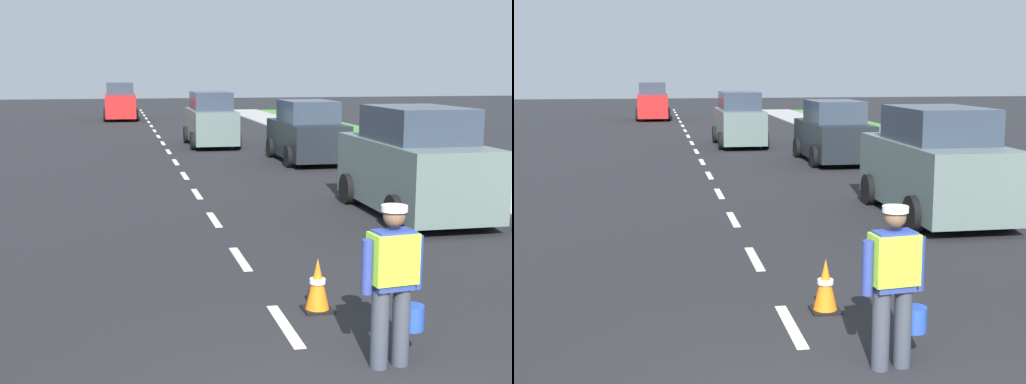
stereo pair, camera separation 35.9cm
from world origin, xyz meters
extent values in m
plane|color=black|center=(0.00, 21.00, 0.00)|extent=(96.00, 96.00, 0.00)
cube|color=#9E9E99|center=(7.20, 10.00, 0.00)|extent=(2.40, 72.00, 0.14)
cube|color=silver|center=(0.00, 2.70, 0.01)|extent=(0.14, 1.40, 0.01)
cube|color=silver|center=(0.00, 5.70, 0.01)|extent=(0.14, 1.40, 0.01)
cube|color=silver|center=(0.00, 8.70, 0.01)|extent=(0.14, 1.40, 0.01)
cube|color=silver|center=(0.00, 11.70, 0.01)|extent=(0.14, 1.40, 0.01)
cube|color=silver|center=(0.00, 14.70, 0.01)|extent=(0.14, 1.40, 0.01)
cube|color=silver|center=(0.00, 17.70, 0.01)|extent=(0.14, 1.40, 0.01)
cube|color=silver|center=(0.00, 20.70, 0.01)|extent=(0.14, 1.40, 0.01)
cube|color=silver|center=(0.00, 23.70, 0.01)|extent=(0.14, 1.40, 0.01)
cube|color=silver|center=(0.00, 26.70, 0.01)|extent=(0.14, 1.40, 0.01)
cube|color=silver|center=(0.00, 29.70, 0.01)|extent=(0.14, 1.40, 0.01)
cube|color=silver|center=(0.00, 32.70, 0.01)|extent=(0.14, 1.40, 0.01)
cube|color=silver|center=(0.00, 35.70, 0.01)|extent=(0.14, 1.40, 0.01)
cube|color=silver|center=(0.00, 38.70, 0.01)|extent=(0.14, 1.40, 0.01)
cube|color=silver|center=(0.00, 41.70, 0.01)|extent=(0.14, 1.40, 0.01)
cube|color=silver|center=(0.00, 44.70, 0.01)|extent=(0.14, 1.40, 0.01)
cube|color=silver|center=(0.00, 47.70, 0.01)|extent=(0.14, 1.40, 0.01)
cylinder|color=#383D4C|center=(0.66, 1.39, 0.41)|extent=(0.18, 0.18, 0.82)
cylinder|color=#383D4C|center=(0.89, 1.42, 0.41)|extent=(0.18, 0.18, 0.82)
cube|color=navy|center=(0.78, 1.40, 1.12)|extent=(0.43, 0.29, 0.60)
cube|color=#A5EA33|center=(0.78, 1.40, 1.14)|extent=(0.49, 0.33, 0.51)
cylinder|color=navy|center=(0.50, 1.37, 1.07)|extent=(0.11, 0.11, 0.55)
cylinder|color=navy|center=(1.05, 1.44, 1.07)|extent=(0.11, 0.11, 0.55)
sphere|color=brown|center=(0.78, 1.40, 1.56)|extent=(0.22, 0.22, 0.22)
cylinder|color=silver|center=(0.78, 1.40, 1.64)|extent=(0.26, 0.26, 0.06)
cylinder|color=#2347B7|center=(1.06, 1.54, 0.45)|extent=(0.26, 0.26, 0.26)
cube|color=black|center=(0.52, 3.14, 0.01)|extent=(0.36, 0.36, 0.03)
cone|color=orange|center=(0.52, 3.14, 0.35)|extent=(0.30, 0.30, 0.64)
cylinder|color=white|center=(0.52, 3.14, 0.38)|extent=(0.20, 0.20, 0.06)
cube|color=black|center=(4.24, 17.10, 0.74)|extent=(1.76, 4.16, 1.11)
cube|color=#2D3847|center=(4.24, 16.99, 1.64)|extent=(1.55, 2.29, 0.70)
cylinder|color=black|center=(3.34, 18.39, 0.34)|extent=(0.22, 0.68, 0.68)
cylinder|color=black|center=(5.14, 18.39, 0.34)|extent=(0.22, 0.68, 0.68)
cylinder|color=black|center=(3.34, 15.81, 0.34)|extent=(0.22, 0.68, 0.68)
cylinder|color=black|center=(5.14, 15.81, 0.34)|extent=(0.22, 0.68, 0.68)
cube|color=slate|center=(4.14, 8.47, 0.86)|extent=(1.84, 4.37, 1.36)
cube|color=#2D3847|center=(4.14, 8.36, 1.89)|extent=(1.62, 2.41, 0.70)
cylinder|color=black|center=(3.20, 9.82, 0.34)|extent=(0.22, 0.68, 0.68)
cylinder|color=black|center=(5.08, 9.82, 0.34)|extent=(0.22, 0.68, 0.68)
cylinder|color=black|center=(3.20, 7.11, 0.34)|extent=(0.22, 0.68, 0.68)
cylinder|color=black|center=(5.08, 7.11, 0.34)|extent=(0.22, 0.68, 0.68)
cube|color=red|center=(-1.54, 37.78, 0.85)|extent=(1.74, 4.24, 1.34)
cube|color=#2D3847|center=(-1.54, 37.88, 1.87)|extent=(1.53, 2.33, 0.70)
cylinder|color=black|center=(-0.65, 36.46, 0.34)|extent=(0.22, 0.68, 0.68)
cylinder|color=black|center=(-2.43, 36.46, 0.34)|extent=(0.22, 0.68, 0.68)
cylinder|color=black|center=(-0.65, 39.09, 0.34)|extent=(0.22, 0.68, 0.68)
cylinder|color=black|center=(-2.43, 39.09, 0.34)|extent=(0.22, 0.68, 0.68)
cube|color=slate|center=(1.81, 22.40, 0.80)|extent=(1.63, 4.10, 1.25)
cube|color=#2D3847|center=(1.81, 22.29, 1.78)|extent=(1.44, 2.25, 0.70)
cylinder|color=black|center=(0.97, 23.67, 0.34)|extent=(0.22, 0.68, 0.68)
cylinder|color=black|center=(2.64, 23.67, 0.34)|extent=(0.22, 0.68, 0.68)
cylinder|color=black|center=(0.97, 21.13, 0.34)|extent=(0.22, 0.68, 0.68)
cylinder|color=black|center=(2.64, 21.13, 0.34)|extent=(0.22, 0.68, 0.68)
camera|label=1|loc=(-1.88, -4.90, 2.98)|focal=48.97mm
camera|label=2|loc=(-1.53, -4.96, 2.98)|focal=48.97mm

